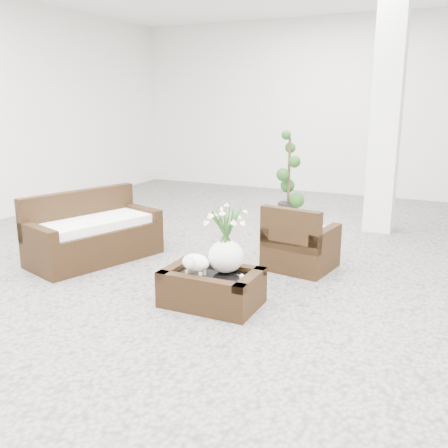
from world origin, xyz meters
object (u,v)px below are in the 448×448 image
at_px(loveseat, 94,227).
at_px(armchair, 301,236).
at_px(topiary, 289,175).
at_px(coffee_table, 212,289).

bearing_deg(loveseat, armchair, -53.26).
bearing_deg(topiary, armchair, -68.64).
xyz_separation_m(coffee_table, armchair, (0.45, 1.40, 0.22)).
height_order(loveseat, topiary, topiary).
xyz_separation_m(coffee_table, loveseat, (-1.90, 0.61, 0.26)).
relative_size(coffee_table, topiary, 0.64).
distance_m(armchair, topiary, 2.70).
xyz_separation_m(loveseat, topiary, (1.38, 3.28, 0.29)).
bearing_deg(coffee_table, armchair, 72.10).
bearing_deg(armchair, coffee_table, 81.11).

